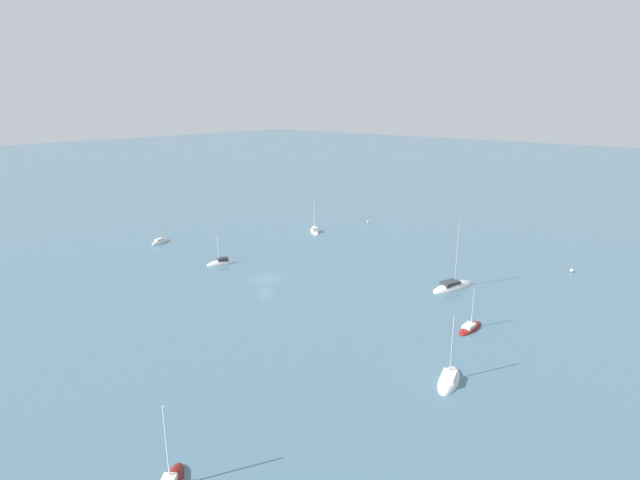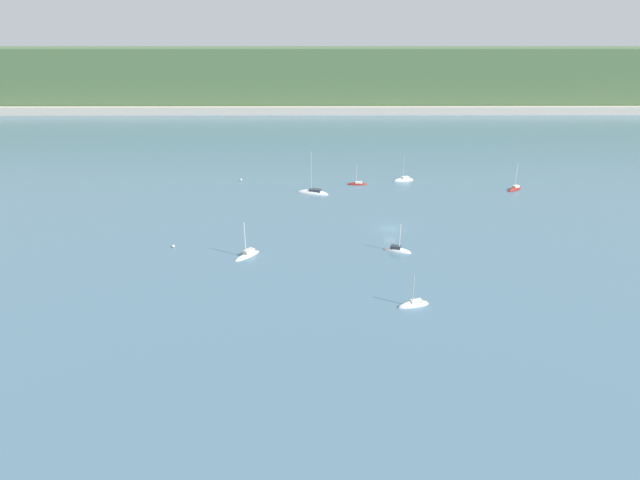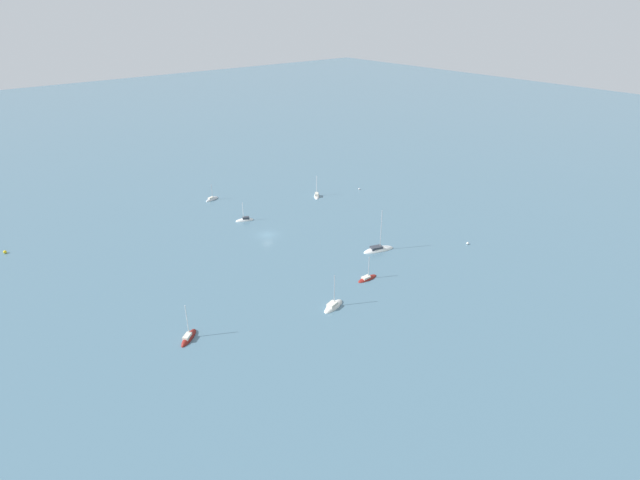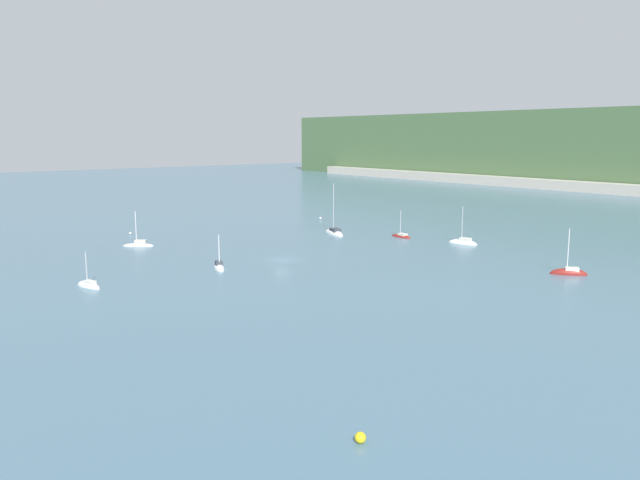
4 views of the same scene
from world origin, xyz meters
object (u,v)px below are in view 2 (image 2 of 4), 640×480
at_px(sailboat_1, 313,193).
at_px(sailboat_2, 515,190).
at_px(sailboat_3, 404,180).
at_px(sailboat_4, 414,306).
at_px(sailboat_5, 247,255).
at_px(mooring_buoy_2, 173,246).
at_px(mooring_buoy_1, 241,180).
at_px(sailboat_0, 357,184).
at_px(sailboat_6, 397,251).

relative_size(sailboat_1, sailboat_2, 1.46).
xyz_separation_m(sailboat_3, sailboat_4, (-9.54, -68.01, -0.03)).
bearing_deg(sailboat_5, mooring_buoy_2, -66.98).
xyz_separation_m(sailboat_3, mooring_buoy_2, (-50.63, -45.92, 0.16)).
relative_size(sailboat_2, sailboat_4, 1.38).
relative_size(mooring_buoy_1, mooring_buoy_2, 1.20).
height_order(sailboat_4, mooring_buoy_2, sailboat_4).
xyz_separation_m(sailboat_1, sailboat_4, (15.16, -56.26, -0.03)).
relative_size(sailboat_0, sailboat_6, 0.97).
height_order(sailboat_2, mooring_buoy_2, sailboat_2).
distance_m(sailboat_5, mooring_buoy_1, 50.78).
bearing_deg(sailboat_1, sailboat_0, -127.97).
bearing_deg(sailboat_1, sailboat_2, -159.69).
xyz_separation_m(sailboat_1, mooring_buoy_2, (-25.93, -34.18, 0.16)).
bearing_deg(sailboat_3, sailboat_2, 146.19).
distance_m(sailboat_6, mooring_buoy_1, 59.86).
relative_size(sailboat_0, sailboat_2, 0.76).
height_order(sailboat_0, sailboat_3, sailboat_3).
height_order(sailboat_0, sailboat_1, sailboat_1).
xyz_separation_m(sailboat_2, sailboat_4, (-36.62, -59.09, -0.02)).
bearing_deg(sailboat_6, mooring_buoy_1, 147.65).
relative_size(sailboat_0, sailboat_1, 0.52).
height_order(sailboat_3, sailboat_6, sailboat_3).
bearing_deg(mooring_buoy_2, sailboat_2, 25.47).
relative_size(sailboat_1, sailboat_6, 1.87).
relative_size(sailboat_6, mooring_buoy_2, 11.90).
height_order(mooring_buoy_1, mooring_buoy_2, mooring_buoy_1).
relative_size(sailboat_3, sailboat_6, 1.31).
xyz_separation_m(sailboat_3, sailboat_5, (-36.23, -49.97, 0.06)).
bearing_deg(sailboat_2, sailboat_5, -5.72).
bearing_deg(sailboat_5, sailboat_3, -177.21).
height_order(sailboat_1, sailboat_2, sailboat_1).
distance_m(sailboat_3, sailboat_4, 68.67).
bearing_deg(sailboat_3, sailboat_5, 38.46).
bearing_deg(sailboat_6, sailboat_5, -154.71).
relative_size(sailboat_6, mooring_buoy_1, 9.93).
xyz_separation_m(sailboat_5, mooring_buoy_2, (-14.39, 4.05, 0.10)).
bearing_deg(sailboat_6, sailboat_4, -70.50).
height_order(sailboat_1, sailboat_5, sailboat_1).
xyz_separation_m(sailboat_6, mooring_buoy_1, (-35.50, 48.19, 0.21)).
relative_size(sailboat_0, mooring_buoy_2, 11.54).
bearing_deg(sailboat_2, sailboat_4, 19.53).
xyz_separation_m(sailboat_2, sailboat_3, (-27.08, 8.91, 0.00)).
bearing_deg(sailboat_5, sailboat_2, 161.70).
distance_m(sailboat_1, mooring_buoy_2, 42.90).
distance_m(sailboat_2, sailboat_5, 75.46).
relative_size(sailboat_4, mooring_buoy_2, 11.05).
bearing_deg(sailboat_2, sailboat_6, 8.70).
bearing_deg(sailboat_2, sailboat_0, -46.26).
distance_m(sailboat_1, sailboat_3, 27.35).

